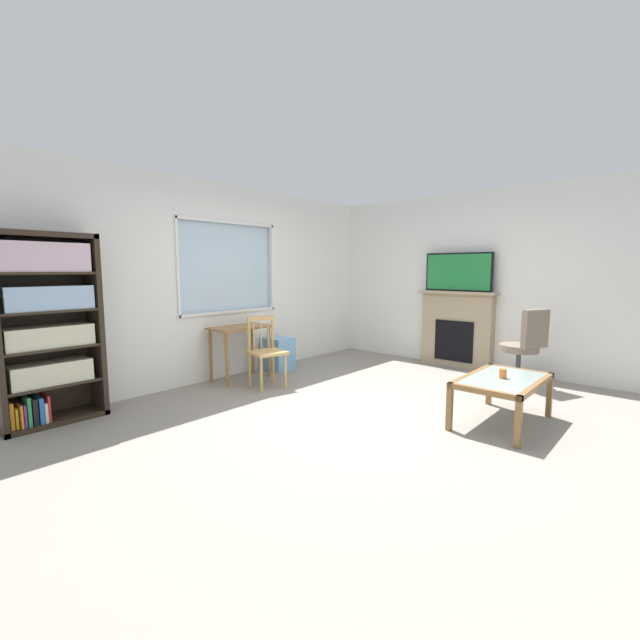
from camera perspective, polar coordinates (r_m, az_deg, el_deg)
ground at (r=4.51m, az=6.13°, el=-12.62°), size 6.59×5.82×0.02m
wall_back_with_window at (r=5.98m, az=-12.97°, el=4.81°), size 5.59×0.15×2.64m
wall_right at (r=6.79m, az=20.45°, el=4.98°), size 0.12×5.02×2.64m
bookshelf at (r=4.81m, az=-33.14°, el=-0.22°), size 0.90×0.38×1.84m
desk_under_window at (r=5.76m, az=-10.76°, el=-2.18°), size 0.81×0.45×0.73m
wooden_chair at (r=5.40m, az=-7.36°, el=-4.18°), size 0.50×0.49×0.90m
plastic_drawer_unit at (r=6.33m, az=-5.70°, el=-4.55°), size 0.35×0.40×0.48m
fireplace at (r=6.79m, az=18.01°, el=-1.15°), size 0.26×1.19×1.16m
tv at (r=6.71m, az=18.23°, el=6.19°), size 0.06×1.03×0.58m
office_chair at (r=5.97m, az=26.01°, el=-2.87°), size 0.59×0.62×1.00m
coffee_table at (r=4.48m, az=23.50°, el=-7.95°), size 1.07×0.65×0.45m
sippy_cup at (r=4.44m, az=23.53°, el=-6.65°), size 0.07×0.07×0.09m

